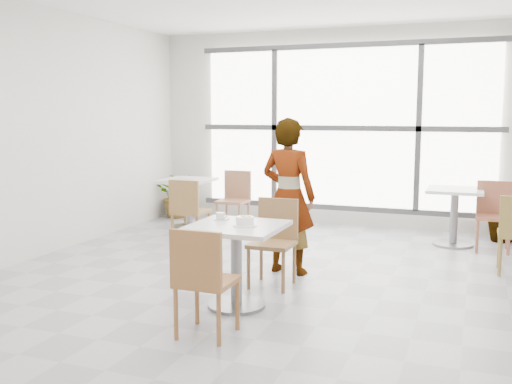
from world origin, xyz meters
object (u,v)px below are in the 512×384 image
(coffee_cup, at_px, (221,217))
(person, at_px, (288,196))
(oatmeal_bowl, at_px, (245,221))
(plant_left, at_px, (178,195))
(bg_table_left, at_px, (188,196))
(bg_chair_right_far, at_px, (494,211))
(bg_chair_left_near, at_px, (188,207))
(bg_chair_left_far, at_px, (235,196))
(chair_near, at_px, (202,275))
(plant_right, at_px, (502,217))
(bg_table_right, at_px, (454,209))
(chair_far, at_px, (275,236))
(main_table, at_px, (236,250))

(coffee_cup, bearing_deg, person, 73.93)
(oatmeal_bowl, bearing_deg, plant_left, 125.44)
(bg_table_left, distance_m, bg_chair_right_far, 4.27)
(oatmeal_bowl, relative_size, bg_chair_left_near, 0.24)
(bg_chair_left_far, distance_m, bg_chair_right_far, 3.58)
(chair_near, relative_size, bg_chair_left_far, 1.00)
(coffee_cup, height_order, plant_right, coffee_cup)
(chair_near, xyz_separation_m, plant_left, (-2.69, 4.61, -0.13))
(bg_table_right, relative_size, bg_chair_right_far, 0.86)
(chair_far, bearing_deg, plant_left, 131.97)
(coffee_cup, distance_m, plant_left, 4.41)
(oatmeal_bowl, height_order, bg_table_right, oatmeal_bowl)
(chair_far, xyz_separation_m, plant_right, (2.23, 2.97, -0.16))
(bg_chair_left_far, xyz_separation_m, bg_chair_right_far, (3.58, -0.06, 0.00))
(bg_table_right, bearing_deg, chair_near, -112.40)
(chair_far, bearing_deg, chair_near, -91.68)
(bg_chair_left_near, distance_m, plant_left, 2.09)
(person, bearing_deg, plant_right, -122.96)
(coffee_cup, xyz_separation_m, bg_table_left, (-1.85, 2.91, -0.29))
(bg_chair_left_near, bearing_deg, coffee_cup, 125.01)
(oatmeal_bowl, xyz_separation_m, plant_left, (-2.74, 3.85, -0.43))
(chair_far, height_order, bg_chair_left_near, same)
(chair_near, relative_size, plant_right, 1.28)
(bg_table_right, bearing_deg, bg_chair_left_near, -159.55)
(bg_chair_right_far, bearing_deg, oatmeal_bowl, -123.13)
(person, bearing_deg, chair_far, 99.52)
(main_table, relative_size, plant_right, 1.18)
(bg_chair_left_far, bearing_deg, bg_table_left, -165.59)
(oatmeal_bowl, bearing_deg, chair_far, 90.04)
(chair_far, height_order, coffee_cup, chair_far)
(bg_table_left, bearing_deg, plant_left, 127.35)
(coffee_cup, bearing_deg, plant_right, 54.62)
(oatmeal_bowl, xyz_separation_m, bg_chair_left_near, (-1.64, 2.08, -0.29))
(bg_table_right, height_order, bg_chair_left_near, bg_chair_left_near)
(chair_near, relative_size, bg_chair_left_near, 1.00)
(coffee_cup, distance_m, bg_chair_left_far, 3.31)
(chair_near, xyz_separation_m, bg_chair_left_near, (-1.60, 2.84, 0.00))
(bg_table_right, bearing_deg, chair_far, -123.11)
(bg_chair_left_near, xyz_separation_m, bg_chair_left_far, (0.17, 1.20, 0.00))
(bg_table_left, height_order, plant_right, bg_table_left)
(chair_far, relative_size, bg_table_left, 1.16)
(bg_table_left, bearing_deg, bg_table_right, 3.01)
(plant_left, bearing_deg, main_table, -55.33)
(bg_chair_right_far, distance_m, plant_right, 0.60)
(bg_table_left, bearing_deg, coffee_cup, -57.58)
(chair_far, height_order, oatmeal_bowl, chair_far)
(oatmeal_bowl, xyz_separation_m, coffee_cup, (-0.32, 0.19, -0.01))
(main_table, height_order, chair_near, chair_near)
(person, bearing_deg, bg_chair_left_near, -17.47)
(bg_table_left, xyz_separation_m, bg_chair_left_far, (0.69, 0.18, 0.01))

